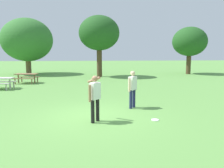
{
  "coord_description": "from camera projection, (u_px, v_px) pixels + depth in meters",
  "views": [
    {
      "loc": [
        -0.07,
        -8.16,
        2.41
      ],
      "look_at": [
        0.94,
        1.76,
        1.0
      ],
      "focal_mm": 35.31,
      "sensor_mm": 36.0,
      "label": 1
    }
  ],
  "objects": [
    {
      "name": "ground_plane",
      "position": [
        92.0,
        117.0,
        8.38
      ],
      "size": [
        120.0,
        120.0,
        0.0
      ],
      "primitive_type": "plane",
      "color": "#609947"
    },
    {
      "name": "person_thrower",
      "position": [
        95.0,
        95.0,
        7.63
      ],
      "size": [
        0.48,
        0.84,
        1.64
      ],
      "color": "black",
      "rests_on": "ground"
    },
    {
      "name": "person_catcher",
      "position": [
        133.0,
        87.0,
        9.58
      ],
      "size": [
        0.44,
        0.47,
        1.64
      ],
      "color": "#1E234C",
      "rests_on": "ground"
    },
    {
      "name": "frisbee",
      "position": [
        155.0,
        120.0,
        7.95
      ],
      "size": [
        0.28,
        0.28,
        0.03
      ],
      "primitive_type": "cylinder",
      "color": "white",
      "rests_on": "ground"
    },
    {
      "name": "picnic_table_near",
      "position": [
        0.0,
        81.0,
        14.72
      ],
      "size": [
        1.81,
        1.56,
        0.77
      ],
      "color": "beige",
      "rests_on": "ground"
    },
    {
      "name": "picnic_table_far",
      "position": [
        26.0,
        76.0,
        17.57
      ],
      "size": [
        1.89,
        1.65,
        0.77
      ],
      "color": "olive",
      "rests_on": "ground"
    },
    {
      "name": "tree_tall_left",
      "position": [
        27.0,
        40.0,
        24.61
      ],
      "size": [
        5.63,
        5.63,
        6.25
      ],
      "color": "brown",
      "rests_on": "ground"
    },
    {
      "name": "tree_broad_center",
      "position": [
        99.0,
        33.0,
        21.88
      ],
      "size": [
        4.05,
        4.05,
        6.1
      ],
      "color": "#4C3823",
      "rests_on": "ground"
    },
    {
      "name": "tree_far_right",
      "position": [
        190.0,
        42.0,
        24.89
      ],
      "size": [
        3.85,
        3.85,
        5.32
      ],
      "color": "#4C3823",
      "rests_on": "ground"
    }
  ]
}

